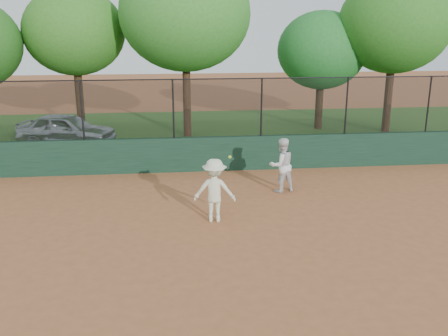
{
  "coord_description": "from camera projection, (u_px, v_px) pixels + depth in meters",
  "views": [
    {
      "loc": [
        -0.6,
        -10.68,
        5.02
      ],
      "look_at": [
        0.8,
        2.2,
        1.2
      ],
      "focal_mm": 40.0,
      "sensor_mm": 36.0,
      "label": 1
    }
  ],
  "objects": [
    {
      "name": "player_second",
      "position": [
        282.0,
        165.0,
        15.11
      ],
      "size": [
        0.96,
        0.83,
        1.67
      ],
      "primitive_type": "imported",
      "rotation": [
        0.0,
        0.0,
        3.42
      ],
      "color": "silver",
      "rests_on": "ground"
    },
    {
      "name": "grass_strip",
      "position": [
        184.0,
        134.0,
        23.11
      ],
      "size": [
        36.0,
        12.0,
        0.01
      ],
      "primitive_type": "cube",
      "color": "#274F18",
      "rests_on": "ground"
    },
    {
      "name": "tree_1",
      "position": [
        74.0,
        32.0,
        22.13
      ],
      "size": [
        4.48,
        4.08,
        6.52
      ],
      "color": "#3F2916",
      "rests_on": "ground"
    },
    {
      "name": "parked_car",
      "position": [
        67.0,
        130.0,
        20.71
      ],
      "size": [
        4.33,
        2.64,
        1.38
      ],
      "primitive_type": "imported",
      "rotation": [
        0.0,
        0.0,
        1.3
      ],
      "color": "#ACB2B6",
      "rests_on": "ground"
    },
    {
      "name": "tree_3",
      "position": [
        322.0,
        51.0,
        23.27
      ],
      "size": [
        4.19,
        3.81,
        5.53
      ],
      "color": "#3B2713",
      "rests_on": "ground"
    },
    {
      "name": "tree_2",
      "position": [
        185.0,
        14.0,
        21.26
      ],
      "size": [
        5.65,
        5.14,
        7.77
      ],
      "color": "#4B2D1B",
      "rests_on": "ground"
    },
    {
      "name": "back_wall",
      "position": [
        189.0,
        154.0,
        17.22
      ],
      "size": [
        26.0,
        0.2,
        1.2
      ],
      "primitive_type": "cube",
      "color": "#1B3C29",
      "rests_on": "ground"
    },
    {
      "name": "tree_4",
      "position": [
        395.0,
        24.0,
        22.26
      ],
      "size": [
        5.09,
        4.62,
        7.11
      ],
      "color": "#492C1A",
      "rests_on": "ground"
    },
    {
      "name": "ground",
      "position": [
        200.0,
        245.0,
        11.66
      ],
      "size": [
        80.0,
        80.0,
        0.0
      ],
      "primitive_type": "plane",
      "color": "#AC6037",
      "rests_on": "ground"
    },
    {
      "name": "player_main",
      "position": [
        215.0,
        190.0,
        12.84
      ],
      "size": [
        1.17,
        0.83,
        1.86
      ],
      "color": "beige",
      "rests_on": "ground"
    },
    {
      "name": "fence_assembly",
      "position": [
        187.0,
        108.0,
        16.75
      ],
      "size": [
        26.0,
        0.06,
        2.0
      ],
      "color": "black",
      "rests_on": "back_wall"
    }
  ]
}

